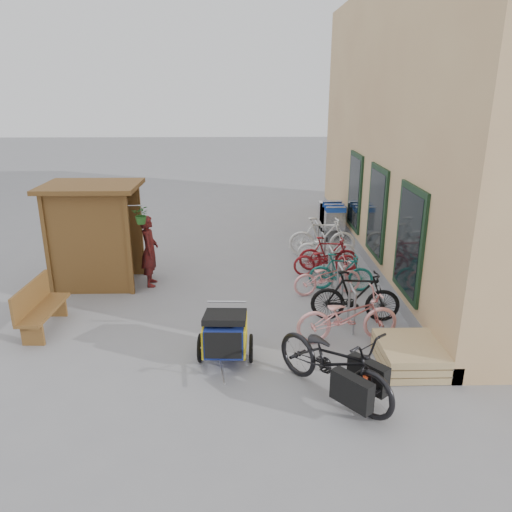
{
  "coord_description": "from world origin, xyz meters",
  "views": [
    {
      "loc": [
        0.25,
        -8.7,
        4.45
      ],
      "look_at": [
        0.5,
        1.5,
        1.0
      ],
      "focal_mm": 35.0,
      "sensor_mm": 36.0,
      "label": 1
    }
  ],
  "objects_px": {
    "person_kiosk": "(150,251)",
    "bike_5": "(328,254)",
    "bike_2": "(328,277)",
    "bike_3": "(341,272)",
    "kiosk": "(90,221)",
    "bike_4": "(326,260)",
    "bike_1": "(355,296)",
    "bike_6": "(326,247)",
    "pallet_stack": "(410,355)",
    "child_trailer": "(225,333)",
    "bike_7": "(322,237)",
    "shopping_carts": "(331,215)",
    "cargo_bike": "(335,362)",
    "bike_0": "(347,316)",
    "bench": "(39,306)"
  },
  "relations": [
    {
      "from": "child_trailer",
      "to": "bike_7",
      "type": "relative_size",
      "value": 0.87
    },
    {
      "from": "cargo_bike",
      "to": "bench",
      "type": "bearing_deg",
      "value": 116.93
    },
    {
      "from": "bike_7",
      "to": "bike_4",
      "type": "bearing_deg",
      "value": 177.68
    },
    {
      "from": "child_trailer",
      "to": "bike_2",
      "type": "bearing_deg",
      "value": 54.66
    },
    {
      "from": "pallet_stack",
      "to": "child_trailer",
      "type": "xyz_separation_m",
      "value": [
        -3.09,
        0.28,
        0.31
      ]
    },
    {
      "from": "bike_3",
      "to": "kiosk",
      "type": "bearing_deg",
      "value": 94.06
    },
    {
      "from": "shopping_carts",
      "to": "bike_3",
      "type": "distance_m",
      "value": 4.62
    },
    {
      "from": "person_kiosk",
      "to": "bike_4",
      "type": "bearing_deg",
      "value": -88.19
    },
    {
      "from": "bike_5",
      "to": "bike_2",
      "type": "bearing_deg",
      "value": 176.76
    },
    {
      "from": "person_kiosk",
      "to": "bike_5",
      "type": "relative_size",
      "value": 1.13
    },
    {
      "from": "kiosk",
      "to": "bike_6",
      "type": "relative_size",
      "value": 1.63
    },
    {
      "from": "bike_4",
      "to": "bike_1",
      "type": "bearing_deg",
      "value": -176.16
    },
    {
      "from": "pallet_stack",
      "to": "cargo_bike",
      "type": "bearing_deg",
      "value": -150.38
    },
    {
      "from": "bike_2",
      "to": "bike_3",
      "type": "height_order",
      "value": "bike_3"
    },
    {
      "from": "bench",
      "to": "bike_0",
      "type": "bearing_deg",
      "value": -3.48
    },
    {
      "from": "kiosk",
      "to": "person_kiosk",
      "type": "relative_size",
      "value": 1.48
    },
    {
      "from": "pallet_stack",
      "to": "bike_1",
      "type": "bearing_deg",
      "value": 107.52
    },
    {
      "from": "bike_2",
      "to": "bike_3",
      "type": "relative_size",
      "value": 1.07
    },
    {
      "from": "child_trailer",
      "to": "person_kiosk",
      "type": "distance_m",
      "value": 4.01
    },
    {
      "from": "person_kiosk",
      "to": "bike_0",
      "type": "bearing_deg",
      "value": -130.29
    },
    {
      "from": "shopping_carts",
      "to": "bike_4",
      "type": "xyz_separation_m",
      "value": [
        -0.74,
        -3.62,
        -0.23
      ]
    },
    {
      "from": "bike_0",
      "to": "bike_5",
      "type": "bearing_deg",
      "value": -10.8
    },
    {
      "from": "child_trailer",
      "to": "bench",
      "type": "bearing_deg",
      "value": 163.63
    },
    {
      "from": "shopping_carts",
      "to": "bike_0",
      "type": "relative_size",
      "value": 0.9
    },
    {
      "from": "shopping_carts",
      "to": "bike_7",
      "type": "bearing_deg",
      "value": -106.05
    },
    {
      "from": "bike_2",
      "to": "bike_6",
      "type": "distance_m",
      "value": 2.24
    },
    {
      "from": "cargo_bike",
      "to": "bike_1",
      "type": "xyz_separation_m",
      "value": [
        0.86,
        2.56,
        -0.04
      ]
    },
    {
      "from": "bike_3",
      "to": "child_trailer",
      "type": "bearing_deg",
      "value": 149.63
    },
    {
      "from": "bench",
      "to": "bike_7",
      "type": "relative_size",
      "value": 0.84
    },
    {
      "from": "bike_1",
      "to": "bike_7",
      "type": "distance_m",
      "value": 4.06
    },
    {
      "from": "kiosk",
      "to": "bike_4",
      "type": "height_order",
      "value": "kiosk"
    },
    {
      "from": "bike_1",
      "to": "bike_5",
      "type": "bearing_deg",
      "value": 7.37
    },
    {
      "from": "bike_2",
      "to": "bike_4",
      "type": "distance_m",
      "value": 1.19
    },
    {
      "from": "bench",
      "to": "bike_7",
      "type": "height_order",
      "value": "bike_7"
    },
    {
      "from": "kiosk",
      "to": "bike_6",
      "type": "height_order",
      "value": "kiosk"
    },
    {
      "from": "kiosk",
      "to": "bike_2",
      "type": "xyz_separation_m",
      "value": [
        5.39,
        -0.75,
        -1.14
      ]
    },
    {
      "from": "pallet_stack",
      "to": "shopping_carts",
      "type": "xyz_separation_m",
      "value": [
        -0.0,
        7.93,
        0.44
      ]
    },
    {
      "from": "bike_3",
      "to": "pallet_stack",
      "type": "bearing_deg",
      "value": -161.5
    },
    {
      "from": "kiosk",
      "to": "bike_6",
      "type": "distance_m",
      "value": 6.02
    },
    {
      "from": "kiosk",
      "to": "pallet_stack",
      "type": "relative_size",
      "value": 2.08
    },
    {
      "from": "pallet_stack",
      "to": "bike_7",
      "type": "relative_size",
      "value": 0.65
    },
    {
      "from": "bike_2",
      "to": "bike_6",
      "type": "bearing_deg",
      "value": -18.58
    },
    {
      "from": "shopping_carts",
      "to": "bike_5",
      "type": "relative_size",
      "value": 1.15
    },
    {
      "from": "kiosk",
      "to": "bike_1",
      "type": "bearing_deg",
      "value": -20.28
    },
    {
      "from": "pallet_stack",
      "to": "shopping_carts",
      "type": "relative_size",
      "value": 0.7
    },
    {
      "from": "cargo_bike",
      "to": "bike_2",
      "type": "bearing_deg",
      "value": 42.85
    },
    {
      "from": "shopping_carts",
      "to": "cargo_bike",
      "type": "xyz_separation_m",
      "value": [
        -1.41,
        -8.73,
        -0.08
      ]
    },
    {
      "from": "bench",
      "to": "bike_0",
      "type": "xyz_separation_m",
      "value": [
        5.8,
        -0.59,
        0.01
      ]
    },
    {
      "from": "person_kiosk",
      "to": "bike_0",
      "type": "xyz_separation_m",
      "value": [
        4.08,
        -2.89,
        -0.34
      ]
    },
    {
      "from": "bike_2",
      "to": "bike_7",
      "type": "xyz_separation_m",
      "value": [
        0.28,
        2.7,
        0.14
      ]
    }
  ]
}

